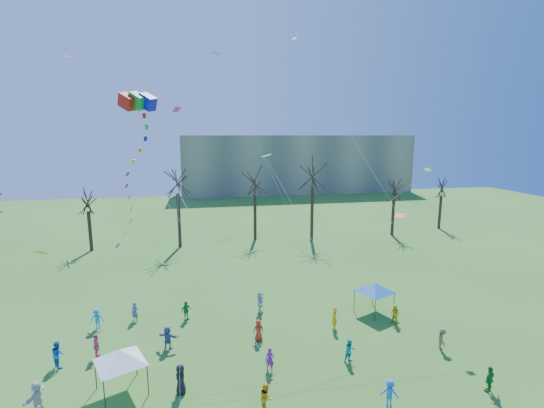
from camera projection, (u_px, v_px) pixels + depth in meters
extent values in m
cube|color=gray|center=(297.00, 164.00, 101.50)|extent=(60.00, 14.00, 15.00)
cylinder|color=black|center=(90.00, 231.00, 49.58)|extent=(0.44, 0.44, 5.31)
cylinder|color=black|center=(179.00, 221.00, 50.99)|extent=(0.44, 0.44, 7.40)
cylinder|color=black|center=(255.00, 217.00, 55.06)|extent=(0.44, 0.44, 6.57)
cylinder|color=black|center=(312.00, 214.00, 54.03)|extent=(0.44, 0.44, 7.79)
cylinder|color=black|center=(393.00, 217.00, 57.32)|extent=(0.44, 0.44, 5.63)
cylinder|color=black|center=(440.00, 212.00, 61.53)|extent=(0.44, 0.44, 5.42)
cube|color=red|center=(127.00, 102.00, 21.91)|extent=(1.21, 1.24, 1.18)
cube|color=green|center=(137.00, 102.00, 22.01)|extent=(1.21, 1.24, 1.18)
cube|color=#1210CC|center=(148.00, 102.00, 22.11)|extent=(1.21, 1.24, 1.18)
cylinder|color=white|center=(211.00, 255.00, 18.52)|extent=(0.02, 0.02, 19.50)
cylinder|color=#3F3F44|center=(104.00, 396.00, 20.72)|extent=(0.08, 0.08, 1.92)
cylinder|color=#3F3F44|center=(148.00, 380.00, 22.07)|extent=(0.08, 0.08, 1.92)
cylinder|color=#3F3F44|center=(96.00, 374.00, 22.62)|extent=(0.08, 0.08, 1.92)
cylinder|color=#3F3F44|center=(136.00, 361.00, 23.97)|extent=(0.08, 0.08, 1.92)
pyramid|color=white|center=(120.00, 356.00, 22.10)|extent=(3.33, 3.33, 0.82)
cylinder|color=#3F3F44|center=(375.00, 310.00, 30.88)|extent=(0.08, 0.08, 1.89)
cylinder|color=#3F3F44|center=(394.00, 304.00, 32.14)|extent=(0.08, 0.08, 1.89)
cylinder|color=#3F3F44|center=(354.00, 300.00, 32.80)|extent=(0.08, 0.08, 1.89)
cylinder|color=#3F3F44|center=(373.00, 294.00, 34.07)|extent=(0.08, 0.08, 1.89)
pyramid|color=#2169A8|center=(375.00, 287.00, 32.23)|extent=(3.32, 3.32, 0.81)
imported|color=gold|center=(266.00, 397.00, 20.79)|extent=(0.67, 0.84, 1.69)
imported|color=blue|center=(389.00, 393.00, 21.26)|extent=(1.16, 0.98, 1.56)
imported|color=#1C812B|center=(490.00, 379.00, 22.38)|extent=(1.03, 0.77, 1.62)
imported|color=silver|center=(37.00, 397.00, 20.77)|extent=(0.93, 1.73, 1.78)
imported|color=black|center=(181.00, 379.00, 22.26)|extent=(0.68, 0.95, 1.80)
imported|color=#8C2388|center=(270.00, 359.00, 24.38)|extent=(0.67, 0.56, 1.58)
imported|color=#0C96B3|center=(350.00, 351.00, 25.33)|extent=(0.92, 0.81, 1.60)
imported|color=brown|center=(442.00, 339.00, 26.83)|extent=(0.86, 1.15, 1.59)
imported|color=#EC4E8F|center=(97.00, 346.00, 25.79)|extent=(0.82, 1.09, 1.72)
imported|color=#4D5EA8|center=(168.00, 338.00, 26.91)|extent=(1.64, 1.12, 1.70)
imported|color=red|center=(258.00, 330.00, 27.98)|extent=(0.83, 0.57, 1.63)
imported|color=#ECB10C|center=(334.00, 318.00, 29.65)|extent=(0.64, 0.78, 1.84)
imported|color=yellow|center=(395.00, 315.00, 30.44)|extent=(0.91, 0.97, 1.59)
imported|color=#1B97DE|center=(97.00, 319.00, 29.69)|extent=(1.11, 0.68, 1.66)
imported|color=#1D8639|center=(186.00, 311.00, 31.13)|extent=(0.98, 0.91, 1.62)
imported|color=silver|center=(260.00, 302.00, 32.52)|extent=(1.00, 1.79, 1.84)
imported|color=#5157B0|center=(135.00, 312.00, 30.90)|extent=(0.70, 0.60, 1.63)
imported|color=blue|center=(58.00, 354.00, 24.83)|extent=(1.07, 1.10, 1.79)
cube|color=#FFB80D|center=(42.00, 253.00, 23.08)|extent=(0.73, 0.81, 0.39)
cylinder|color=white|center=(31.00, 333.00, 20.20)|extent=(0.01, 0.01, 9.75)
cube|color=#EA27A5|center=(177.00, 109.00, 29.63)|extent=(0.75, 0.77, 0.37)
cylinder|color=white|center=(178.00, 229.00, 23.96)|extent=(0.01, 0.01, 21.24)
cube|color=#E3F219|center=(223.00, 242.00, 23.30)|extent=(0.80, 0.79, 0.36)
cylinder|color=white|center=(243.00, 311.00, 22.01)|extent=(0.01, 0.01, 8.37)
cube|color=#19C1B1|center=(267.00, 156.00, 28.98)|extent=(0.79, 0.66, 0.24)
cylinder|color=white|center=(319.00, 252.00, 25.08)|extent=(0.01, 0.01, 17.08)
cube|color=blue|center=(294.00, 39.00, 34.10)|extent=(0.69, 0.69, 0.36)
cylinder|color=white|center=(372.00, 170.00, 28.20)|extent=(0.01, 0.01, 29.25)
cube|color=red|center=(400.00, 216.00, 22.98)|extent=(0.90, 0.93, 0.20)
cylinder|color=white|center=(228.00, 298.00, 21.84)|extent=(0.01, 0.01, 22.75)
cube|color=#74D933|center=(427.00, 170.00, 32.30)|extent=(0.59, 0.69, 0.24)
cylinder|color=white|center=(327.00, 252.00, 27.24)|extent=(0.01, 0.01, 24.65)
cube|color=purple|center=(66.00, 56.00, 31.90)|extent=(0.72, 0.75, 0.37)
cylinder|color=white|center=(154.00, 184.00, 28.09)|extent=(0.01, 0.01, 28.68)
cube|color=orange|center=(215.00, 53.00, 33.60)|extent=(0.86, 0.79, 0.23)
cylinder|color=white|center=(273.00, 178.00, 29.42)|extent=(0.01, 0.01, 26.03)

